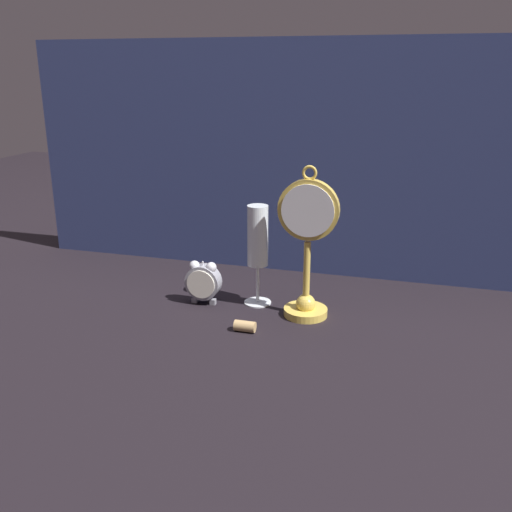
{
  "coord_description": "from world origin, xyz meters",
  "views": [
    {
      "loc": [
        0.32,
        -1.03,
        0.5
      ],
      "look_at": [
        0.0,
        0.08,
        0.11
      ],
      "focal_mm": 40.0,
      "sensor_mm": 36.0,
      "label": 1
    }
  ],
  "objects_px": {
    "alarm_clock_twin_bell": "(203,281)",
    "champagne_flute": "(259,243)",
    "pocket_watch_on_stand": "(307,251)",
    "wine_cork": "(245,326)"
  },
  "relations": [
    {
      "from": "pocket_watch_on_stand",
      "to": "champagne_flute",
      "type": "distance_m",
      "value": 0.12
    },
    {
      "from": "champagne_flute",
      "to": "wine_cork",
      "type": "distance_m",
      "value": 0.19
    },
    {
      "from": "champagne_flute",
      "to": "wine_cork",
      "type": "relative_size",
      "value": 5.27
    },
    {
      "from": "pocket_watch_on_stand",
      "to": "alarm_clock_twin_bell",
      "type": "bearing_deg",
      "value": 179.81
    },
    {
      "from": "alarm_clock_twin_bell",
      "to": "wine_cork",
      "type": "distance_m",
      "value": 0.17
    },
    {
      "from": "alarm_clock_twin_bell",
      "to": "wine_cork",
      "type": "relative_size",
      "value": 2.33
    },
    {
      "from": "champagne_flute",
      "to": "wine_cork",
      "type": "xyz_separation_m",
      "value": [
        0.01,
        -0.14,
        -0.13
      ]
    },
    {
      "from": "pocket_watch_on_stand",
      "to": "wine_cork",
      "type": "height_order",
      "value": "pocket_watch_on_stand"
    },
    {
      "from": "alarm_clock_twin_bell",
      "to": "champagne_flute",
      "type": "distance_m",
      "value": 0.15
    },
    {
      "from": "pocket_watch_on_stand",
      "to": "champagne_flute",
      "type": "bearing_deg",
      "value": 162.32
    }
  ]
}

